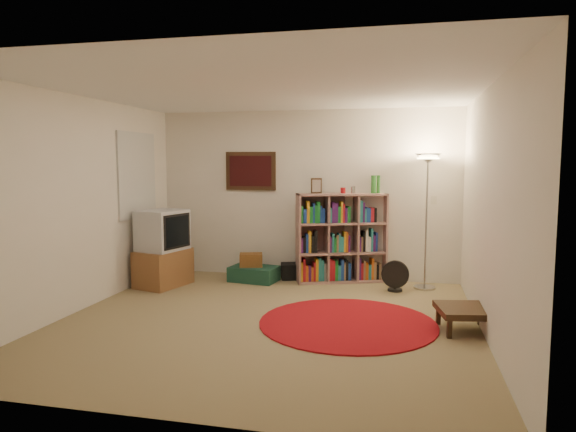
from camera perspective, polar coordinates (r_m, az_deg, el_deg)
name	(u,v)px	position (r m, az deg, el deg)	size (l,w,h in m)	color
room	(263,206)	(5.56, -2.80, 1.10)	(4.54, 4.54, 2.54)	#88754F
bookshelf	(340,239)	(7.49, 5.78, -2.56)	(1.34, 0.78, 1.55)	#956A63
floor_lamp	(428,177)	(7.17, 15.25, 4.21)	(0.46, 0.46, 1.85)	#A5A6AA
floor_fan	(395,276)	(7.08, 11.82, -6.54)	(0.37, 0.20, 0.42)	black
tv_stand	(163,249)	(7.40, -13.71, -3.64)	(0.68, 0.84, 1.07)	brown
suitcase	(254,274)	(7.56, -3.80, -6.43)	(0.73, 0.53, 0.22)	#153B2D
wicker_basket	(251,260)	(7.54, -4.13, -4.89)	(0.38, 0.32, 0.19)	brown
duffel_bag	(293,271)	(7.69, 0.51, -6.15)	(0.40, 0.36, 0.23)	black
paper_towel	(325,272)	(7.53, 4.12, -6.25)	(0.15, 0.15, 0.28)	silver
red_rug	(348,323)	(5.69, 6.64, -11.70)	(1.91, 1.91, 0.02)	maroon
side_table	(466,311)	(5.65, 19.14, -9.95)	(0.64, 0.64, 0.25)	black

